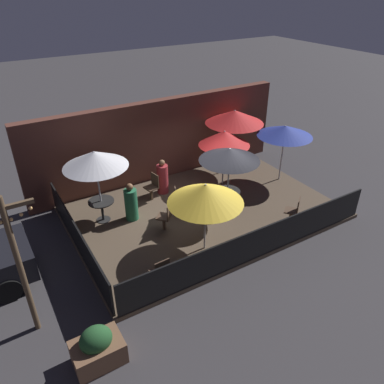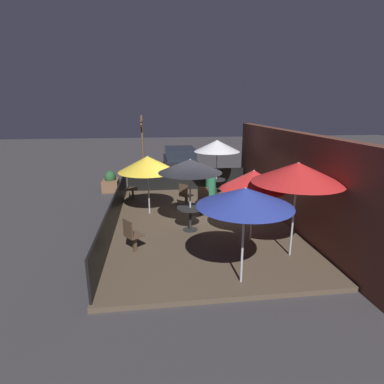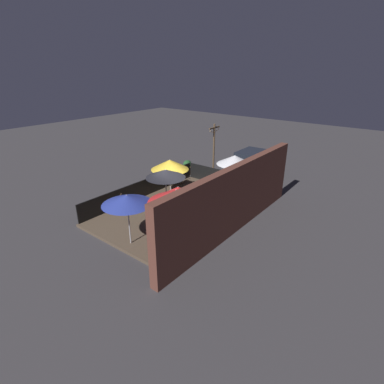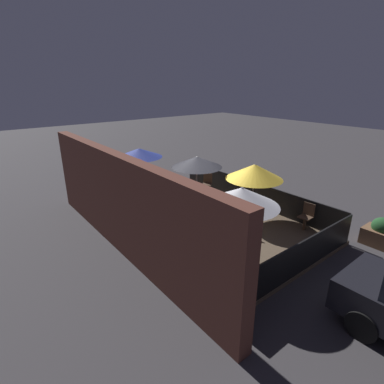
% 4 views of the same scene
% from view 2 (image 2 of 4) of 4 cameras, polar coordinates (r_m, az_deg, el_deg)
% --- Properties ---
extents(ground_plane, '(60.00, 60.00, 0.00)m').
position_cam_2_polar(ground_plane, '(10.01, 1.44, -6.29)').
color(ground_plane, '#383538').
extents(patio_deck, '(8.28, 5.53, 0.12)m').
position_cam_2_polar(patio_deck, '(9.99, 1.44, -5.97)').
color(patio_deck, brown).
rests_on(patio_deck, ground_plane).
extents(building_wall, '(9.88, 0.36, 3.04)m').
position_cam_2_polar(building_wall, '(10.41, 18.04, 2.58)').
color(building_wall, brown).
rests_on(building_wall, ground_plane).
extents(fence_front, '(8.08, 0.05, 0.95)m').
position_cam_2_polar(fence_front, '(9.79, -14.53, -3.62)').
color(fence_front, black).
rests_on(fence_front, patio_deck).
extents(fence_side_left, '(0.05, 5.33, 0.95)m').
position_cam_2_polar(fence_side_left, '(13.71, -1.11, 2.45)').
color(fence_side_left, black).
rests_on(fence_side_left, patio_deck).
extents(patio_umbrella_0, '(1.90, 1.90, 2.35)m').
position_cam_2_polar(patio_umbrella_0, '(12.52, 4.78, 8.75)').
color(patio_umbrella_0, '#B2B2B7').
rests_on(patio_umbrella_0, patio_deck).
extents(patio_umbrella_1, '(1.87, 1.87, 2.20)m').
position_cam_2_polar(patio_umbrella_1, '(8.73, -0.36, 4.98)').
color(patio_umbrella_1, '#B2B2B7').
rests_on(patio_umbrella_1, patio_deck).
extents(patio_umbrella_2, '(2.18, 2.18, 2.40)m').
position_cam_2_polar(patio_umbrella_2, '(7.55, 19.47, 3.51)').
color(patio_umbrella_2, '#B2B2B7').
rests_on(patio_umbrella_2, patio_deck).
extents(patio_umbrella_3, '(2.03, 2.03, 2.06)m').
position_cam_2_polar(patio_umbrella_3, '(10.36, -8.45, 5.32)').
color(patio_umbrella_3, '#B2B2B7').
rests_on(patio_umbrella_3, patio_deck).
extents(patio_umbrella_4, '(1.96, 1.96, 2.12)m').
position_cam_2_polar(patio_umbrella_4, '(6.07, 10.06, -0.96)').
color(patio_umbrella_4, '#B2B2B7').
rests_on(patio_umbrella_4, patio_deck).
extents(patio_umbrella_5, '(1.81, 1.81, 2.04)m').
position_cam_2_polar(patio_umbrella_5, '(8.21, 11.63, 2.32)').
color(patio_umbrella_5, '#B2B2B7').
rests_on(patio_umbrella_5, patio_deck).
extents(dining_table_0, '(0.79, 0.79, 0.70)m').
position_cam_2_polar(dining_table_0, '(12.81, 4.62, 1.80)').
color(dining_table_0, black).
rests_on(dining_table_0, patio_deck).
extents(dining_table_1, '(0.82, 0.82, 0.73)m').
position_cam_2_polar(dining_table_1, '(9.11, -0.34, -3.88)').
color(dining_table_1, black).
rests_on(dining_table_1, patio_deck).
extents(patio_chair_0, '(0.56, 0.56, 0.92)m').
position_cam_2_polar(patio_chair_0, '(7.91, -11.35, -7.95)').
color(patio_chair_0, '#4C3828').
rests_on(patio_chair_0, patio_deck).
extents(patio_chair_1, '(0.52, 0.52, 0.94)m').
position_cam_2_polar(patio_chair_1, '(10.55, 2.00, -1.45)').
color(patio_chair_1, '#4C3828').
rests_on(patio_chair_1, patio_deck).
extents(patio_chair_2, '(0.46, 0.46, 0.93)m').
position_cam_2_polar(patio_chair_2, '(11.11, 8.34, -0.76)').
color(patio_chair_2, '#4C3828').
rests_on(patio_chair_2, patio_deck).
extents(patio_chair_3, '(0.57, 0.57, 0.91)m').
position_cam_2_polar(patio_chair_3, '(11.21, -1.30, -0.50)').
color(patio_chair_3, '#4C3828').
rests_on(patio_chair_3, patio_deck).
extents(patio_chair_4, '(0.42, 0.42, 0.93)m').
position_cam_2_polar(patio_chair_4, '(12.39, -11.57, 0.83)').
color(patio_chair_4, '#4C3828').
rests_on(patio_chair_4, patio_deck).
extents(patron_0, '(0.51, 0.51, 1.26)m').
position_cam_2_polar(patron_0, '(10.70, 10.27, -1.21)').
color(patron_0, maroon).
rests_on(patron_0, patio_deck).
extents(patron_1, '(0.56, 0.56, 1.25)m').
position_cam_2_polar(patron_1, '(11.96, 3.58, 0.81)').
color(patron_1, '#236642').
rests_on(patron_1, patio_deck).
extents(planter_box, '(1.01, 0.70, 0.94)m').
position_cam_2_polar(planter_box, '(14.46, -15.25, 1.79)').
color(planter_box, brown).
rests_on(planter_box, ground_plane).
extents(light_post, '(1.10, 0.12, 3.41)m').
position_cam_2_polar(light_post, '(14.93, -9.39, 8.54)').
color(light_post, brown).
rests_on(light_post, ground_plane).
extents(parked_car_0, '(3.95, 1.84, 1.62)m').
position_cam_2_polar(parked_car_0, '(16.74, -2.29, 5.77)').
color(parked_car_0, black).
rests_on(parked_car_0, ground_plane).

